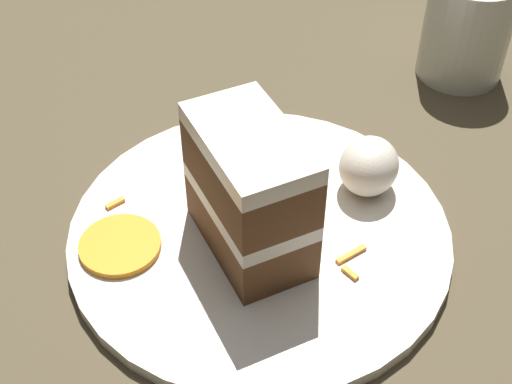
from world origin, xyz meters
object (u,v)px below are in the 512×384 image
Objects in this scene: cake_slice at (256,194)px; drinking_glass at (465,35)px; orange_garnish at (120,245)px; plate at (256,232)px; cream_dollop at (369,166)px.

cake_slice reaches higher than drinking_glass.
cake_slice reaches higher than orange_garnish.
drinking_glass is (0.27, -0.08, 0.04)m from plate.
drinking_glass reaches higher than cream_dollop.
cream_dollop reaches higher than plate.
cream_dollop is at bearing -170.84° from cake_slice.
plate is 0.10m from cream_dollop.
cream_dollop is (0.09, -0.05, -0.03)m from cake_slice.
cream_dollop is at bearing -39.07° from plate.
cake_slice reaches higher than plate.
cake_slice is (-0.02, -0.01, 0.05)m from plate.
orange_garnish is (-0.04, 0.08, -0.05)m from cake_slice.
cake_slice is 1.17× the size of drinking_glass.
plate is 5.63× the size of cream_dollop.
cake_slice is at bearing -63.23° from orange_garnish.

